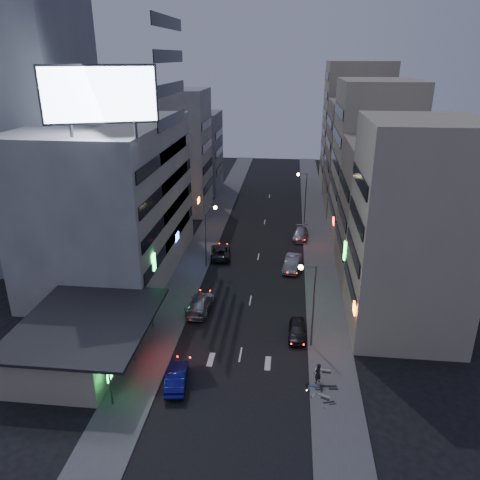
# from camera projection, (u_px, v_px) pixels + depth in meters

# --- Properties ---
(ground) EXTENTS (180.00, 180.00, 0.00)m
(ground) POSITION_uv_depth(u_px,v_px,m) (235.00, 384.00, 38.01)
(ground) COLOR black
(ground) RESTS_ON ground
(sidewalk_left) EXTENTS (4.00, 120.00, 0.12)m
(sidewalk_left) POSITION_uv_depth(u_px,v_px,m) (204.00, 243.00, 66.54)
(sidewalk_left) COLOR #4C4C4F
(sidewalk_left) RESTS_ON ground
(sidewalk_right) EXTENTS (4.00, 120.00, 0.12)m
(sidewalk_right) POSITION_uv_depth(u_px,v_px,m) (318.00, 247.00, 64.91)
(sidewalk_right) COLOR #4C4C4F
(sidewalk_right) RESTS_ON ground
(food_court) EXTENTS (11.00, 13.00, 3.88)m
(food_court) POSITION_uv_depth(u_px,v_px,m) (79.00, 339.00, 40.54)
(food_court) COLOR #B0A88A
(food_court) RESTS_ON ground
(white_building) EXTENTS (14.00, 24.00, 18.00)m
(white_building) POSITION_uv_depth(u_px,v_px,m) (112.00, 201.00, 54.92)
(white_building) COLOR #B5B5B0
(white_building) RESTS_ON ground
(grey_tower) EXTENTS (10.00, 14.00, 34.00)m
(grey_tower) POSITION_uv_depth(u_px,v_px,m) (41.00, 126.00, 55.67)
(grey_tower) COLOR gray
(grey_tower) RESTS_ON ground
(shophouse_near) EXTENTS (10.00, 11.00, 20.00)m
(shophouse_near) POSITION_uv_depth(u_px,v_px,m) (412.00, 231.00, 42.52)
(shophouse_near) COLOR #B0A88A
(shophouse_near) RESTS_ON ground
(shophouse_mid) EXTENTS (11.00, 12.00, 16.00)m
(shophouse_mid) POSITION_uv_depth(u_px,v_px,m) (391.00, 213.00, 53.84)
(shophouse_mid) COLOR tan
(shophouse_mid) RESTS_ON ground
(shophouse_far) EXTENTS (10.00, 14.00, 22.00)m
(shophouse_far) POSITION_uv_depth(u_px,v_px,m) (372.00, 163.00, 64.81)
(shophouse_far) COLOR #B0A88A
(shophouse_far) RESTS_ON ground
(far_left_a) EXTENTS (11.00, 10.00, 20.00)m
(far_left_a) POSITION_uv_depth(u_px,v_px,m) (174.00, 152.00, 77.52)
(far_left_a) COLOR #B5B5B0
(far_left_a) RESTS_ON ground
(far_left_b) EXTENTS (12.00, 10.00, 15.00)m
(far_left_b) POSITION_uv_depth(u_px,v_px,m) (189.00, 152.00, 90.51)
(far_left_b) COLOR gray
(far_left_b) RESTS_ON ground
(far_right_a) EXTENTS (11.00, 12.00, 18.00)m
(far_right_a) POSITION_uv_depth(u_px,v_px,m) (360.00, 156.00, 79.36)
(far_right_a) COLOR tan
(far_right_a) RESTS_ON ground
(far_right_b) EXTENTS (12.00, 12.00, 24.00)m
(far_right_b) POSITION_uv_depth(u_px,v_px,m) (355.00, 127.00, 91.16)
(far_right_b) COLOR #B0A88A
(far_right_b) RESTS_ON ground
(billboard) EXTENTS (9.52, 3.75, 6.20)m
(billboard) POSITION_uv_depth(u_px,v_px,m) (99.00, 95.00, 40.60)
(billboard) COLOR #595B60
(billboard) RESTS_ON white_building
(street_lamp_right_near) EXTENTS (1.60, 0.44, 8.02)m
(street_lamp_right_near) POSITION_uv_depth(u_px,v_px,m) (310.00, 294.00, 40.98)
(street_lamp_right_near) COLOR #595B60
(street_lamp_right_near) RESTS_ON sidewalk_right
(street_lamp_left) EXTENTS (1.60, 0.44, 8.02)m
(street_lamp_left) POSITION_uv_depth(u_px,v_px,m) (208.00, 227.00, 56.98)
(street_lamp_left) COLOR #595B60
(street_lamp_left) RESTS_ON sidewalk_left
(street_lamp_right_far) EXTENTS (1.60, 0.44, 8.02)m
(street_lamp_right_far) POSITION_uv_depth(u_px,v_px,m) (303.00, 191.00, 72.42)
(street_lamp_right_far) COLOR #595B60
(street_lamp_right_far) RESTS_ON sidewalk_right
(parked_car_right_near) EXTENTS (1.73, 4.17, 1.41)m
(parked_car_right_near) POSITION_uv_depth(u_px,v_px,m) (297.00, 331.00, 44.07)
(parked_car_right_near) COLOR black
(parked_car_right_near) RESTS_ON ground
(parked_car_right_mid) EXTENTS (2.37, 5.20, 1.65)m
(parked_car_right_mid) POSITION_uv_depth(u_px,v_px,m) (292.00, 263.00, 58.15)
(parked_car_right_mid) COLOR #9EA0A6
(parked_car_right_mid) RESTS_ON ground
(parked_car_left) EXTENTS (3.21, 5.69, 1.50)m
(parked_car_left) POSITION_uv_depth(u_px,v_px,m) (220.00, 252.00, 61.72)
(parked_car_left) COLOR #28282D
(parked_car_left) RESTS_ON ground
(parked_car_right_far) EXTENTS (2.43, 5.16, 1.46)m
(parked_car_right_far) POSITION_uv_depth(u_px,v_px,m) (300.00, 234.00, 67.88)
(parked_car_right_far) COLOR #999BA1
(parked_car_right_far) RESTS_ON ground
(road_car_blue) EXTENTS (2.12, 4.65, 1.48)m
(road_car_blue) POSITION_uv_depth(u_px,v_px,m) (177.00, 377.00, 37.61)
(road_car_blue) COLOR navy
(road_car_blue) RESTS_ON ground
(road_car_silver) EXTENTS (2.58, 5.71, 1.62)m
(road_car_silver) POSITION_uv_depth(u_px,v_px,m) (200.00, 303.00, 48.69)
(road_car_silver) COLOR #9C9DA3
(road_car_silver) RESTS_ON ground
(person) EXTENTS (0.78, 0.78, 1.82)m
(person) POSITION_uv_depth(u_px,v_px,m) (318.00, 373.00, 37.64)
(person) COLOR black
(person) RESTS_ON sidewalk_right
(scooter_black_a) EXTENTS (0.99, 1.68, 0.98)m
(scooter_black_a) POSITION_uv_depth(u_px,v_px,m) (335.00, 395.00, 35.80)
(scooter_black_a) COLOR black
(scooter_black_a) RESTS_ON sidewalk_right
(scooter_silver_a) EXTENTS (1.36, 2.03, 1.18)m
(scooter_silver_a) POSITION_uv_depth(u_px,v_px,m) (331.00, 391.00, 36.13)
(scooter_silver_a) COLOR #B9BCC2
(scooter_silver_a) RESTS_ON sidewalk_right
(scooter_blue) EXTENTS (0.86, 1.79, 1.05)m
(scooter_blue) POSITION_uv_depth(u_px,v_px,m) (323.00, 382.00, 37.22)
(scooter_blue) COLOR navy
(scooter_blue) RESTS_ON sidewalk_right
(scooter_black_b) EXTENTS (0.84, 2.09, 1.25)m
(scooter_black_b) POSITION_uv_depth(u_px,v_px,m) (337.00, 379.00, 37.40)
(scooter_black_b) COLOR black
(scooter_black_b) RESTS_ON sidewalk_right
(scooter_silver_b) EXTENTS (0.87, 1.99, 1.18)m
(scooter_silver_b) POSITION_uv_depth(u_px,v_px,m) (331.00, 364.00, 39.26)
(scooter_silver_b) COLOR silver
(scooter_silver_b) RESTS_ON sidewalk_right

